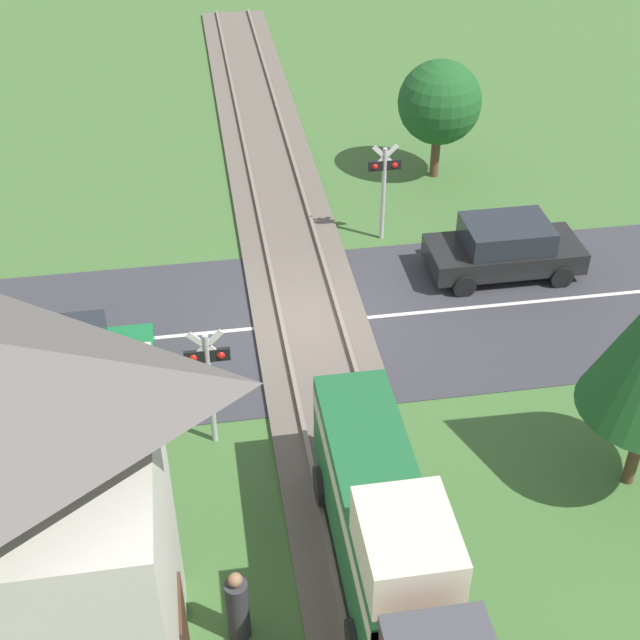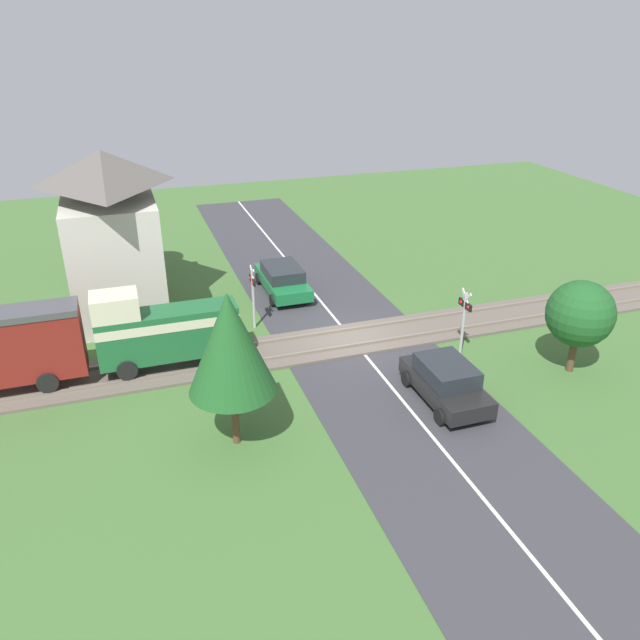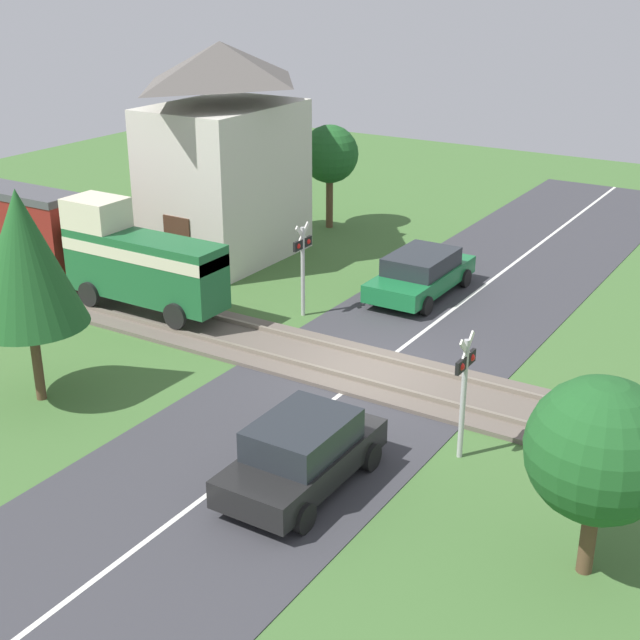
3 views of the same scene
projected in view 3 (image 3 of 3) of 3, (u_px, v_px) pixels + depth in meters
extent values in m
plane|color=#426B33|center=(368.00, 374.00, 23.13)|extent=(60.00, 60.00, 0.00)
cube|color=#38383D|center=(368.00, 374.00, 23.12)|extent=(48.00, 6.40, 0.02)
cube|color=silver|center=(368.00, 373.00, 23.12)|extent=(48.00, 0.12, 0.00)
cube|color=#665B51|center=(368.00, 372.00, 23.10)|extent=(2.80, 48.00, 0.12)
cube|color=slate|center=(355.00, 378.00, 22.49)|extent=(0.10, 48.00, 0.12)
cube|color=slate|center=(382.00, 358.00, 23.63)|extent=(0.10, 48.00, 0.12)
cube|color=#1E6033|center=(145.00, 267.00, 26.24)|extent=(1.35, 5.28, 1.90)
cube|color=beige|center=(144.00, 250.00, 26.04)|extent=(1.37, 5.28, 0.36)
cube|color=beige|center=(96.00, 213.00, 26.59)|extent=(1.35, 1.69, 0.90)
cylinder|color=black|center=(175.00, 316.00, 25.20)|extent=(0.14, 0.76, 0.76)
cylinder|color=black|center=(207.00, 301.00, 26.34)|extent=(0.14, 0.76, 0.76)
cylinder|color=black|center=(89.00, 294.00, 26.86)|extent=(0.14, 0.76, 0.76)
cylinder|color=black|center=(122.00, 281.00, 27.99)|extent=(0.14, 0.76, 0.76)
cylinder|color=black|center=(26.00, 278.00, 28.21)|extent=(0.14, 0.76, 0.76)
cylinder|color=black|center=(61.00, 266.00, 29.34)|extent=(0.14, 0.76, 0.76)
cube|color=black|center=(303.00, 461.00, 17.99)|extent=(4.00, 1.75, 0.58)
cube|color=#23282D|center=(302.00, 435.00, 17.76)|extent=(2.20, 1.61, 0.64)
cylinder|color=black|center=(301.00, 435.00, 19.55)|extent=(0.60, 0.18, 0.60)
cylinder|color=black|center=(371.00, 457.00, 18.69)|extent=(0.60, 0.18, 0.60)
cylinder|color=black|center=(230.00, 491.00, 17.50)|extent=(0.60, 0.18, 0.60)
cylinder|color=black|center=(304.00, 518.00, 16.65)|extent=(0.60, 0.18, 0.60)
cube|color=#197038|center=(421.00, 278.00, 28.35)|extent=(4.54, 1.84, 0.55)
cube|color=#23282D|center=(421.00, 261.00, 28.14)|extent=(2.50, 1.69, 0.56)
cylinder|color=black|center=(426.00, 306.00, 26.84)|extent=(0.60, 0.18, 0.60)
cylinder|color=black|center=(373.00, 295.00, 27.74)|extent=(0.60, 0.18, 0.60)
cylinder|color=black|center=(465.00, 278.00, 29.16)|extent=(0.60, 0.18, 0.60)
cylinder|color=black|center=(415.00, 269.00, 30.06)|extent=(0.60, 0.18, 0.60)
cylinder|color=#B7B7B7|center=(463.00, 400.00, 18.78)|extent=(0.12, 0.12, 2.76)
cube|color=black|center=(466.00, 362.00, 18.45)|extent=(0.90, 0.08, 0.28)
sphere|color=red|center=(460.00, 366.00, 18.23)|extent=(0.18, 0.18, 0.18)
sphere|color=red|center=(471.00, 357.00, 18.66)|extent=(0.18, 0.18, 0.18)
cube|color=silver|center=(466.00, 351.00, 18.35)|extent=(0.72, 0.04, 0.72)
cube|color=silver|center=(466.00, 351.00, 18.35)|extent=(0.72, 0.04, 0.72)
cylinder|color=#B7B7B7|center=(303.00, 272.00, 26.44)|extent=(0.12, 0.12, 2.76)
cube|color=black|center=(303.00, 244.00, 26.11)|extent=(0.90, 0.08, 0.28)
sphere|color=red|center=(308.00, 241.00, 26.32)|extent=(0.18, 0.18, 0.18)
sphere|color=red|center=(298.00, 246.00, 25.89)|extent=(0.18, 0.18, 0.18)
cube|color=silver|center=(303.00, 236.00, 26.01)|extent=(0.72, 0.04, 0.72)
cube|color=silver|center=(303.00, 236.00, 26.01)|extent=(0.72, 0.04, 0.72)
cube|color=beige|center=(225.00, 182.00, 31.30)|extent=(5.34, 3.88, 5.43)
pyramid|color=#5B5651|center=(220.00, 62.00, 29.77)|extent=(5.77, 4.19, 1.37)
cube|color=#472D1E|center=(178.00, 247.00, 29.81)|extent=(0.06, 1.10, 2.10)
cylinder|color=#333338|center=(180.00, 269.00, 28.92)|extent=(0.38, 0.38, 1.31)
sphere|color=#936B4C|center=(178.00, 246.00, 28.63)|extent=(0.24, 0.24, 0.24)
cylinder|color=brown|center=(329.00, 203.00, 35.45)|extent=(0.28, 0.28, 2.00)
sphere|color=#1E5623|center=(330.00, 154.00, 34.71)|extent=(2.25, 2.25, 2.25)
cylinder|color=brown|center=(37.00, 362.00, 21.47)|extent=(0.24, 0.24, 1.98)
cone|color=#1E5623|center=(23.00, 258.00, 20.48)|extent=(2.73, 2.73, 3.28)
cylinder|color=brown|center=(588.00, 538.00, 15.44)|extent=(0.28, 0.28, 1.37)
sphere|color=#1E5623|center=(600.00, 450.00, 14.78)|extent=(2.53, 2.53, 2.53)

